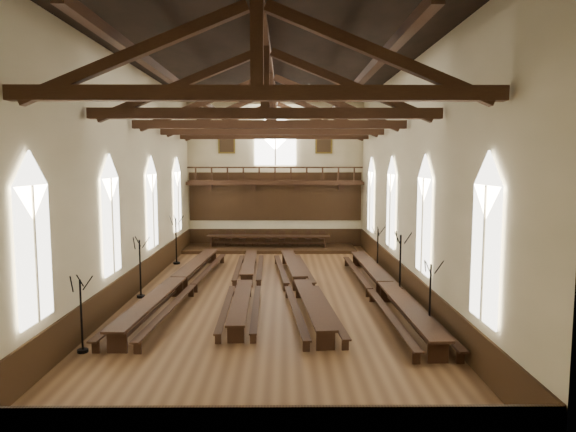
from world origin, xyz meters
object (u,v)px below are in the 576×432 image
(refectory_row_b, at_px, (246,281))
(candelabrum_left_near, at_px, (82,329))
(candelabrum_right_far, at_px, (378,258))
(candelabrum_left_mid, at_px, (140,279))
(candelabrum_right_near, at_px, (430,311))
(candelabrum_right_mid, at_px, (400,278))
(candelabrum_left_far, at_px, (176,249))
(refectory_row_a, at_px, (179,282))
(refectory_row_d, at_px, (385,286))
(refectory_row_c, at_px, (300,282))
(dais, at_px, (268,248))
(high_table, at_px, (268,237))

(refectory_row_b, xyz_separation_m, candelabrum_left_near, (-4.43, -7.33, 0.24))
(candelabrum_right_far, bearing_deg, candelabrum_left_mid, -155.45)
(candelabrum_right_near, distance_m, candelabrum_right_mid, 4.52)
(candelabrum_left_near, distance_m, candelabrum_right_far, 15.96)
(candelabrum_left_far, height_order, candelabrum_right_near, candelabrum_left_far)
(refectory_row_a, xyz_separation_m, refectory_row_d, (8.93, -0.87, -0.00))
(refectory_row_c, bearing_deg, candelabrum_left_mid, -175.75)
(candelabrum_right_near, relative_size, candelabrum_right_mid, 0.87)
(refectory_row_a, height_order, refectory_row_b, refectory_row_a)
(refectory_row_b, height_order, dais, refectory_row_b)
(refectory_row_a, height_order, candelabrum_left_near, candelabrum_left_near)
(dais, bearing_deg, refectory_row_b, -93.41)
(refectory_row_a, bearing_deg, refectory_row_c, -0.15)
(refectory_row_a, distance_m, candelabrum_right_far, 10.60)
(candelabrum_right_near, bearing_deg, dais, 109.74)
(refectory_row_a, relative_size, refectory_row_c, 1.03)
(candelabrum_left_near, distance_m, candelabrum_right_near, 11.23)
(candelabrum_left_mid, height_order, candelabrum_right_far, candelabrum_left_mid)
(refectory_row_b, distance_m, candelabrum_left_near, 8.57)
(refectory_row_c, relative_size, candelabrum_right_near, 5.69)
(candelabrum_left_far, bearing_deg, dais, 42.82)
(refectory_row_c, distance_m, dais, 11.66)
(refectory_row_b, relative_size, candelabrum_right_far, 5.63)
(candelabrum_left_near, height_order, candelabrum_right_near, candelabrum_right_near)
(candelabrum_right_mid, distance_m, candelabrum_right_far, 5.27)
(candelabrum_right_far, bearing_deg, dais, 130.82)
(candelabrum_left_mid, bearing_deg, candelabrum_left_far, 90.00)
(refectory_row_b, bearing_deg, refectory_row_c, -9.85)
(refectory_row_b, height_order, high_table, high_table)
(refectory_row_c, height_order, candelabrum_left_near, candelabrum_left_near)
(dais, xyz_separation_m, candelabrum_left_mid, (-5.09, -12.02, 0.70))
(refectory_row_b, distance_m, candelabrum_right_near, 8.74)
(refectory_row_b, bearing_deg, candelabrum_left_far, 124.84)
(refectory_row_b, relative_size, high_table, 1.69)
(refectory_row_c, distance_m, candelabrum_left_mid, 6.90)
(candelabrum_right_near, bearing_deg, high_table, 109.74)
(refectory_row_c, distance_m, candelabrum_right_mid, 4.30)
(refectory_row_b, bearing_deg, refectory_row_d, -12.03)
(candelabrum_left_far, xyz_separation_m, candelabrum_right_far, (11.10, -2.23, -0.11))
(refectory_row_b, bearing_deg, dais, 86.59)
(candelabrum_right_near, height_order, candelabrum_right_mid, candelabrum_right_mid)
(candelabrum_left_near, height_order, candelabrum_left_far, candelabrum_left_far)
(refectory_row_d, distance_m, candelabrum_left_near, 12.08)
(high_table, distance_m, candelabrum_right_far, 9.19)
(candelabrum_left_near, relative_size, candelabrum_left_mid, 0.91)
(candelabrum_left_mid, distance_m, candelabrum_right_near, 12.06)
(candelabrum_left_mid, relative_size, candelabrum_right_mid, 0.91)
(candelabrum_left_far, xyz_separation_m, candelabrum_right_mid, (11.10, -7.50, 0.03))
(dais, xyz_separation_m, high_table, (-0.00, 0.00, 0.75))
(refectory_row_d, relative_size, dais, 1.29)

